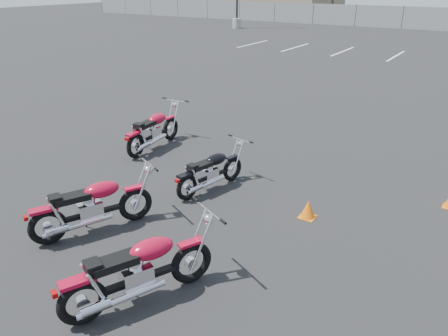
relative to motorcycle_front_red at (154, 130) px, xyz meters
The scene contains 7 objects.
ground 3.41m from the motorcycle_front_red, 35.70° to the right, with size 120.00×120.00×0.00m, color black.
motorcycle_front_red is the anchor object (origin of this frame).
motorcycle_second_black 2.76m from the motorcycle_front_red, 25.10° to the right, with size 0.78×1.80×0.88m.
motorcycle_third_red 3.95m from the motorcycle_front_red, 63.54° to the right, with size 1.32×2.07×1.05m.
motorcycle_rear_red 5.70m from the motorcycle_front_red, 50.71° to the right, with size 1.33×2.13×1.07m.
training_cone_near 4.73m from the motorcycle_front_red, 14.25° to the right, with size 0.28×0.28×0.33m.
parking_line_stripes 18.03m from the motorcycle_front_red, 89.22° to the left, with size 15.12×4.00×0.01m.
Camera 1 is at (4.25, -5.70, 3.90)m, focal length 35.00 mm.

